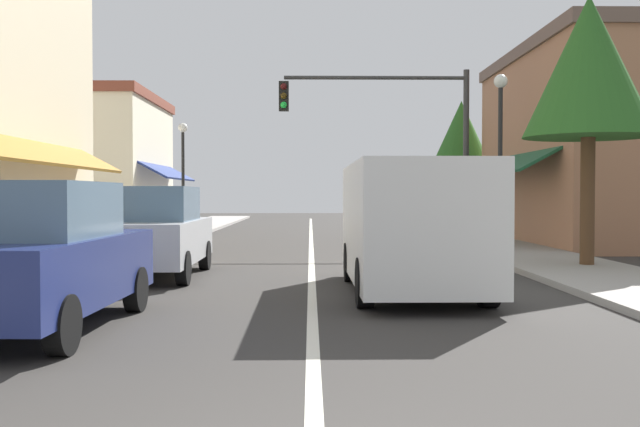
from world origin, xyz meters
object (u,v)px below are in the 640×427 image
Objects in this scene: parked_car_second_left at (154,232)px; traffic_signal_mast_arm at (399,124)px; van_in_lane at (410,223)px; street_lamp_left_far at (183,159)px; street_lamp_right_mid at (500,134)px; tree_right_near at (589,68)px; tree_right_far at (461,135)px; parked_car_nearest_left at (37,257)px.

parked_car_second_left is 0.70× the size of traffic_signal_mast_arm.
street_lamp_left_far reaches higher than van_in_lane.
street_lamp_right_mid is 0.82× the size of tree_right_near.
van_in_lane is 10.78m from traffic_signal_mast_arm.
tree_right_far is (4.62, 18.00, 2.92)m from van_in_lane.
tree_right_far reaches higher than van_in_lane.
traffic_signal_mast_arm reaches higher than street_lamp_right_mid.
tree_right_near is 1.07× the size of tree_right_far.
traffic_signal_mast_arm is at bearing 83.64° from van_in_lane.
van_in_lane is 0.95× the size of tree_right_far.
parked_car_nearest_left is 5.87m from van_in_lane.
parked_car_nearest_left is 0.71× the size of tree_right_near.
traffic_signal_mast_arm is at bearing -114.95° from tree_right_far.
van_in_lane is at bearing -26.13° from parked_car_second_left.
parked_car_nearest_left is 0.76× the size of tree_right_far.
parked_car_nearest_left is 13.49m from street_lamp_right_mid.
traffic_signal_mast_arm reaches higher than street_lamp_left_far.
street_lamp_left_far is (-9.93, 8.83, -0.25)m from street_lamp_right_mid.
street_lamp_left_far is at bearing -169.88° from tree_right_far.
street_lamp_left_far is at bearing 97.39° from parked_car_second_left.
street_lamp_right_mid is at bearing -96.55° from tree_right_far.
street_lamp_right_mid is at bearing 103.65° from tree_right_near.
street_lamp_right_mid is 13.29m from street_lamp_left_far.
street_lamp_right_mid is 3.96m from tree_right_near.
traffic_signal_mast_arm is 1.35× the size of street_lamp_left_far.
tree_right_near is (4.27, 3.47, 3.16)m from van_in_lane.
traffic_signal_mast_arm is at bearing 54.25° from parked_car_second_left.
parked_car_second_left is 0.86× the size of street_lamp_right_mid.
street_lamp_left_far is (-6.56, 16.00, 1.83)m from van_in_lane.
street_lamp_right_mid is 10.93m from tree_right_far.
tree_right_far is at bearing 67.58° from parked_car_nearest_left.
traffic_signal_mast_arm is (5.97, 13.63, 2.92)m from parked_car_nearest_left.
parked_car_second_left is at bearing 89.74° from parked_car_nearest_left.
tree_right_near is at bearing -91.36° from tree_right_far.
street_lamp_right_mid reaches higher than van_in_lane.
parked_car_second_left is 0.75× the size of tree_right_far.
street_lamp_right_mid is at bearing 30.93° from parked_car_second_left.
parked_car_nearest_left is at bearing -92.27° from parked_car_second_left.
parked_car_nearest_left is 0.80× the size of van_in_lane.
traffic_signal_mast_arm is 1.00× the size of tree_right_near.
parked_car_second_left is at bearing -172.38° from tree_right_near.
parked_car_second_left is at bearing -82.30° from street_lamp_left_far.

